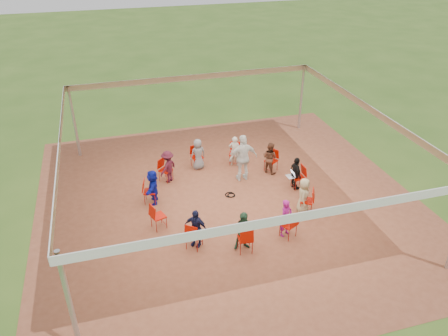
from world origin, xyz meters
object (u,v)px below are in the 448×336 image
object	(u,v)px
chair_8	(245,239)
laptop	(292,175)
chair_5	(150,192)
person_seated_7	(244,231)
person_seated_9	(304,196)
standing_person	(243,158)
person_seated_8	(286,218)
chair_9	(288,225)
person_seated_2	(234,151)
chair_0	(298,177)
person_seated_0	(296,173)
person_seated_6	(196,228)
person_seated_1	(270,158)
person_seated_3	(198,154)
cable_coil	(230,195)
chair_2	(235,154)
person_seated_5	(153,187)
person_seated_4	(168,167)
chair_4	(166,170)
chair_1	(271,161)
chair_3	(197,157)
chair_6	(158,216)
chair_7	(194,235)

from	to	relation	value
chair_8	laptop	bearing A→B (deg)	51.79
chair_5	laptop	xyz separation A→B (m)	(5.06, -0.56, 0.15)
chair_5	person_seated_7	distance (m)	4.01
person_seated_9	standing_person	bearing A→B (deg)	56.83
person_seated_8	chair_9	bearing A→B (deg)	-90.00
person_seated_2	chair_0	bearing A→B (deg)	149.29
person_seated_0	laptop	bearing A→B (deg)	90.00
person_seated_6	person_seated_9	distance (m)	3.91
person_seated_1	person_seated_2	size ratio (longest dim) A/B	1.00
person_seated_3	cable_coil	bearing A→B (deg)	95.73
chair_0	chair_2	world-z (taller)	same
person_seated_5	standing_person	xyz separation A→B (m)	(3.47, 0.62, 0.29)
chair_2	person_seated_0	distance (m)	2.87
person_seated_4	person_seated_7	world-z (taller)	same
person_seated_4	person_seated_9	bearing A→B (deg)	98.18
person_seated_0	person_seated_6	xyz separation A→B (m)	(-4.20, -2.13, 0.00)
chair_2	person_seated_4	size ratio (longest dim) A/B	0.71
chair_2	person_seated_9	xyz separation A→B (m)	(1.21, -3.82, 0.19)
chair_4	chair_8	world-z (taller)	same
chair_0	chair_9	world-z (taller)	same
standing_person	chair_1	bearing A→B (deg)	-167.22
chair_3	standing_person	world-z (taller)	standing_person
chair_1	person_seated_9	xyz separation A→B (m)	(0.02, -2.87, 0.19)
chair_6	person_seated_6	bearing A→B (deg)	20.78
chair_1	chair_7	bearing A→B (deg)	98.18
person_seated_3	person_seated_0	bearing A→B (deg)	130.91
chair_0	person_seated_1	xyz separation A→B (m)	(-0.59, 1.38, 0.19)
chair_4	person_seated_1	world-z (taller)	person_seated_1
cable_coil	chair_2	bearing A→B (deg)	69.10
chair_0	chair_1	world-z (taller)	same
chair_7	person_seated_3	bearing A→B (deg)	113.95
chair_8	chair_3	bearing A→B (deg)	98.18
chair_8	person_seated_7	size ratio (longest dim) A/B	0.71
person_seated_0	chair_6	bearing A→B (deg)	98.37
chair_0	standing_person	bearing A→B (deg)	54.52
person_seated_6	person_seated_7	size ratio (longest dim) A/B	1.00
chair_2	chair_3	xyz separation A→B (m)	(-1.52, 0.16, 0.00)
chair_1	person_seated_3	bearing A→B (deg)	34.75
chair_3	cable_coil	xyz separation A→B (m)	(0.68, -2.36, -0.43)
person_seated_0	person_seated_5	size ratio (longest dim) A/B	1.00
person_seated_0	chair_3	bearing A→B (deg)	47.97
chair_3	chair_9	bearing A→B (deg)	98.18
person_seated_3	standing_person	distance (m)	1.95
chair_2	person_seated_0	bearing A→B (deg)	145.25
cable_coil	person_seated_7	bearing A→B (deg)	-98.81
chair_9	person_seated_9	xyz separation A→B (m)	(1.01, 1.11, 0.19)
chair_6	person_seated_7	distance (m)	2.87
person_seated_4	person_seated_7	size ratio (longest dim) A/B	1.00
chair_2	person_seated_8	xyz separation A→B (m)	(0.15, -4.82, 0.19)
person_seated_0	chair_4	bearing A→B (deg)	64.86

